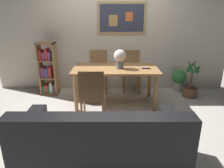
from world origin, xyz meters
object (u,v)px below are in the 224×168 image
Objects in this scene: flower_vase at (120,57)px; dining_table at (116,73)px; dining_chair_near_left at (93,92)px; dining_chair_far_right at (132,67)px; potted_ivy at (179,79)px; tv_remote at (147,68)px; bookshelf at (49,70)px; leather_couch at (102,147)px; potted_palm at (191,84)px; dining_chair_far_left at (99,68)px.

dining_table is at bearing 162.42° from flower_vase.
dining_chair_near_left is (-0.38, -0.76, -0.10)m from dining_table.
potted_ivy is at bearing -5.27° from dining_chair_far_right.
dining_chair_near_left is at bearing -116.51° from dining_table.
flower_vase is 0.53m from tv_remote.
dining_chair_near_left is 1.65m from bookshelf.
bookshelf is at bearing 160.18° from dining_table.
leather_couch is 11.25× the size of tv_remote.
flower_vase is at bearing -166.35° from potted_palm.
dining_chair_far_right is at bearing 77.89° from leather_couch.
dining_table is 0.58m from tv_remote.
flower_vase reaches higher than tv_remote.
potted_palm is at bearing 29.10° from dining_chair_near_left.
leather_couch is at bearing -98.34° from flower_vase.
dining_table is 0.85m from dining_chair_far_right.
dining_table is at bearing 63.49° from dining_chair_near_left.
bookshelf is 3.05m from potted_palm.
dining_chair_far_right and dining_chair_near_left have the same top height.
flower_vase is (-1.52, -0.37, 0.65)m from potted_palm.
potted_ivy is at bearing 37.76° from dining_chair_near_left.
dining_chair_far_left reaches higher than tv_remote.
dining_chair_far_right is at bearing 161.53° from potted_palm.
tv_remote is (-1.03, -0.41, 0.46)m from potted_palm.
dining_chair_far_right is at bearing 69.57° from flower_vase.
dining_chair_far_right is at bearing 103.50° from tv_remote.
dining_chair_far_left is at bearing 120.71° from flower_vase.
bookshelf is 7.07× the size of tv_remote.
dining_chair_far_right is 1.11m from potted_ivy.
bookshelf is (-1.80, -0.24, -0.01)m from dining_chair_far_right.
tv_remote is (-0.88, -0.72, 0.45)m from potted_ivy.
dining_chair_far_left reaches higher than dining_table.
tv_remote is at bearing 36.23° from dining_chair_near_left.
potted_ivy is (1.44, 0.65, -0.35)m from dining_table.
dining_chair_far_left is 1.24m from tv_remote.
flower_vase is (0.45, -0.75, 0.40)m from dining_chair_far_left.
dining_chair_near_left is 0.80× the size of bookshelf.
potted_ivy is (1.07, -0.10, -0.25)m from dining_chair_far_right.
leather_couch is (-0.19, -1.84, -0.32)m from dining_table.
dining_chair_far_left is 1.08× the size of potted_palm.
potted_ivy is 0.35m from potted_palm.
dining_chair_near_left is at bearing -90.40° from dining_chair_far_left.
potted_palm is (1.97, -0.38, -0.26)m from dining_chair_far_left.
dining_chair_far_left and dining_chair_far_right have the same top height.
potted_palm reaches higher than potted_ivy.
tv_remote is at bearing 67.01° from leather_couch.
dining_chair_far_right is 1.68m from dining_chair_near_left.
dining_table is at bearing -167.88° from potted_palm.
bookshelf is (-1.25, 2.36, 0.22)m from leather_couch.
leather_couch is (-0.56, -2.59, -0.23)m from dining_chair_far_right.
bookshelf is at bearing 163.80° from tv_remote.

